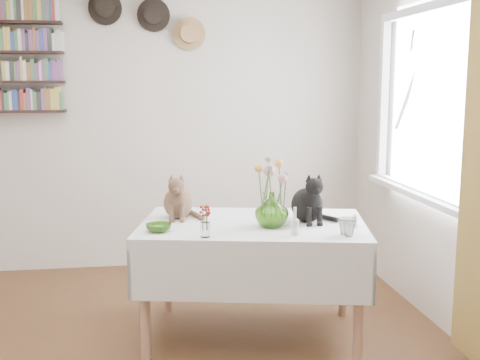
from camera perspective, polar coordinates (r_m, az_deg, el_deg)
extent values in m
cube|color=beige|center=(5.37, -9.58, 4.98)|extent=(4.04, 0.04, 2.54)
cube|color=white|center=(4.32, 17.33, 7.01)|extent=(0.01, 1.40, 1.20)
cube|color=white|center=(4.35, 17.74, 15.33)|extent=(0.06, 1.52, 0.06)
cube|color=white|center=(4.39, 16.94, -1.23)|extent=(0.06, 1.52, 0.06)
cube|color=white|center=(4.99, 13.66, 7.41)|extent=(0.06, 0.06, 1.20)
cube|color=white|center=(4.37, 16.58, -1.25)|extent=(0.12, 1.50, 0.04)
cube|color=white|center=(3.83, 1.26, -4.51)|extent=(1.57, 1.18, 0.06)
cylinder|color=tan|center=(3.66, -9.00, -11.48)|extent=(0.06, 0.06, 0.70)
cylinder|color=tan|center=(3.62, 11.20, -11.79)|extent=(0.06, 0.06, 0.70)
cylinder|color=tan|center=(4.36, -6.94, -8.03)|extent=(0.06, 0.06, 0.70)
cylinder|color=tan|center=(4.32, 9.82, -8.25)|extent=(0.06, 0.06, 0.70)
imported|color=#72B239|center=(3.70, 3.03, -2.83)|extent=(0.24, 0.24, 0.22)
imported|color=#72B239|center=(3.62, -7.72, -4.52)|extent=(0.21, 0.21, 0.05)
imported|color=white|center=(3.55, 10.12, -4.42)|extent=(0.12, 0.12, 0.10)
cylinder|color=white|center=(3.52, 5.20, -4.52)|extent=(0.05, 0.05, 0.09)
cylinder|color=white|center=(3.50, 5.22, -3.19)|extent=(0.02, 0.02, 0.07)
cylinder|color=white|center=(3.47, -3.33, -4.72)|extent=(0.05, 0.05, 0.09)
cone|color=white|center=(3.75, 10.84, -4.01)|extent=(0.05, 0.05, 0.06)
sphere|color=beige|center=(3.74, 10.86, -3.39)|extent=(0.03, 0.03, 0.03)
cylinder|color=#4C7233|center=(3.68, 2.55, -1.42)|extent=(0.01, 0.01, 0.30)
sphere|color=pink|center=(3.66, 2.57, 0.89)|extent=(0.07, 0.07, 0.07)
cylinder|color=#4C7233|center=(3.67, 3.71, -1.78)|extent=(0.01, 0.01, 0.26)
sphere|color=pink|center=(3.65, 3.73, 0.23)|extent=(0.06, 0.06, 0.06)
cylinder|color=#4C7233|center=(3.72, 3.85, -1.02)|extent=(0.01, 0.01, 0.34)
sphere|color=gold|center=(3.69, 3.88, 1.58)|extent=(0.06, 0.06, 0.06)
cylinder|color=#4C7233|center=(3.70, 2.00, -1.27)|extent=(0.01, 0.01, 0.31)
sphere|color=gold|center=(3.68, 2.02, 1.10)|extent=(0.05, 0.05, 0.05)
cylinder|color=#4C7233|center=(3.72, 2.89, -0.76)|extent=(0.01, 0.01, 0.37)
sphere|color=#999E93|center=(3.69, 2.91, 2.07)|extent=(0.04, 0.04, 0.04)
cylinder|color=#4C7233|center=(3.64, 2.36, -1.31)|extent=(0.01, 0.01, 0.33)
sphere|color=#999E93|center=(3.61, 2.38, 1.27)|extent=(0.04, 0.04, 0.04)
cylinder|color=#4C7233|center=(3.66, 4.24, -1.59)|extent=(0.01, 0.01, 0.29)
sphere|color=#999E93|center=(3.63, 4.27, 0.66)|extent=(0.04, 0.04, 0.04)
cube|color=black|center=(5.38, -21.50, 6.08)|extent=(1.00, 0.16, 0.02)
cube|color=black|center=(5.38, -21.65, 8.63)|extent=(1.00, 0.16, 0.02)
cube|color=black|center=(5.38, -21.80, 11.18)|extent=(1.00, 0.16, 0.02)
cylinder|color=black|center=(5.34, -12.68, 15.61)|extent=(0.28, 0.02, 0.28)
cylinder|color=black|center=(5.30, -12.71, 15.66)|extent=(0.16, 0.08, 0.16)
cylinder|color=black|center=(5.33, -8.21, 15.22)|extent=(0.28, 0.02, 0.28)
cylinder|color=black|center=(5.29, -8.20, 15.27)|extent=(0.16, 0.08, 0.16)
cylinder|color=tan|center=(5.33, -4.84, 13.66)|extent=(0.28, 0.02, 0.28)
cylinder|color=tan|center=(5.29, -4.81, 13.69)|extent=(0.16, 0.08, 0.16)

